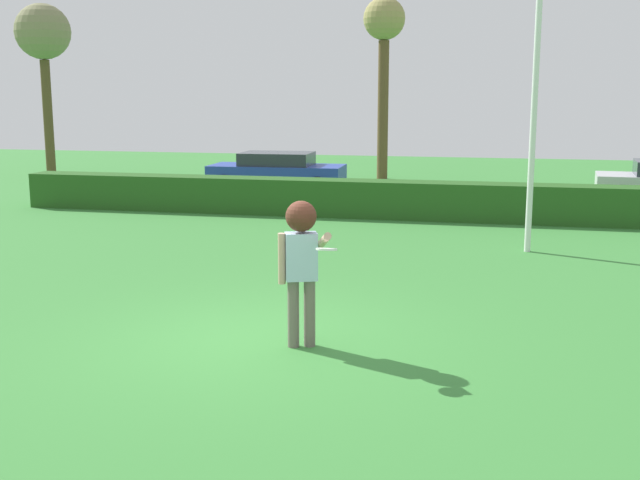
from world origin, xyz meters
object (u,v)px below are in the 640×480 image
(oak_tree, at_px, (384,35))
(parked_car_blue, at_px, (277,170))
(frisbee, at_px, (327,249))
(lamppost, at_px, (535,84))
(person, at_px, (301,252))
(birch_tree, at_px, (43,37))

(oak_tree, bearing_deg, parked_car_blue, -120.07)
(frisbee, distance_m, oak_tree, 20.41)
(frisbee, bearing_deg, parked_car_blue, 108.19)
(lamppost, bearing_deg, oak_tree, 110.78)
(person, distance_m, birch_tree, 23.60)
(frisbee, relative_size, parked_car_blue, 0.06)
(person, xyz_separation_m, lamppost, (2.86, 6.74, 2.07))
(person, xyz_separation_m, frisbee, (0.42, -0.48, 0.15))
(person, height_order, lamppost, lamppost)
(frisbee, bearing_deg, oak_tree, 96.80)
(lamppost, bearing_deg, frisbee, -108.71)
(person, xyz_separation_m, parked_car_blue, (-4.61, 14.84, -0.50))
(oak_tree, bearing_deg, birch_tree, -173.95)
(frisbee, height_order, parked_car_blue, frisbee)
(oak_tree, xyz_separation_m, birch_tree, (-12.66, -1.34, 0.07))
(oak_tree, distance_m, birch_tree, 12.73)
(person, height_order, parked_car_blue, person)
(parked_car_blue, bearing_deg, oak_tree, 59.93)
(frisbee, height_order, oak_tree, oak_tree)
(lamppost, xyz_separation_m, birch_tree, (-17.48, 11.36, 1.92))
(lamppost, bearing_deg, birch_tree, 146.99)
(lamppost, distance_m, oak_tree, 13.71)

